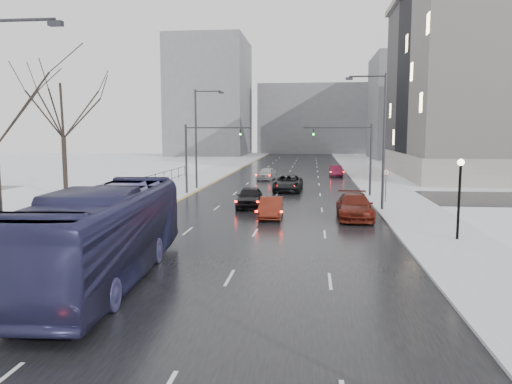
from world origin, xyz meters
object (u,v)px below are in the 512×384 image
at_px(sedan_center_far, 267,174).
at_px(no_uturn_sign, 386,176).
at_px(tree_park_d, 0,218).
at_px(sedan_right_near, 271,208).
at_px(mast_signal_right, 359,151).
at_px(sedan_center_near, 250,197).
at_px(streetlight_l_near, 0,139).
at_px(lamppost_r_mid, 460,187).
at_px(bus, 105,234).
at_px(sedan_right_cross, 288,183).
at_px(streetlight_r_mid, 381,135).
at_px(tree_park_e, 66,199).
at_px(sedan_right_distant, 336,171).
at_px(streetlight_l_far, 198,134).
at_px(sedan_right_far, 355,206).
at_px(mast_signal_left, 197,151).

bearing_deg(sedan_center_far, no_uturn_sign, -50.71).
relative_size(tree_park_d, sedan_right_near, 2.93).
height_order(mast_signal_right, sedan_center_near, mast_signal_right).
distance_m(streetlight_l_near, lamppost_r_mid, 21.78).
relative_size(bus, sedan_right_cross, 2.32).
relative_size(streetlight_r_mid, sedan_center_far, 2.26).
xyz_separation_m(sedan_right_near, sedan_center_far, (-2.74, 26.56, 0.05)).
bearing_deg(streetlight_r_mid, sedan_center_near, 176.35).
xyz_separation_m(streetlight_l_near, mast_signal_right, (15.49, 28.00, -1.51)).
bearing_deg(sedan_center_far, sedan_right_cross, -66.84).
xyz_separation_m(streetlight_l_near, sedan_center_near, (6.63, 20.62, -4.78)).
height_order(tree_park_e, sedan_center_near, tree_park_e).
distance_m(tree_park_d, streetlight_l_near, 17.90).
xyz_separation_m(tree_park_d, sedan_right_distant, (24.06, 33.93, 0.75)).
xyz_separation_m(lamppost_r_mid, sedan_center_near, (-12.54, 10.62, -2.11)).
xyz_separation_m(tree_park_e, sedan_center_near, (16.66, -3.38, 0.83)).
bearing_deg(streetlight_l_near, mast_signal_right, 61.04).
relative_size(sedan_right_cross, sedan_right_distant, 1.33).
distance_m(tree_park_d, mast_signal_right, 29.05).
height_order(tree_park_e, lamppost_r_mid, tree_park_e).
bearing_deg(sedan_right_distant, streetlight_l_near, -109.12).
height_order(no_uturn_sign, sedan_right_distant, no_uturn_sign).
height_order(lamppost_r_mid, no_uturn_sign, lamppost_r_mid).
relative_size(tree_park_d, lamppost_r_mid, 2.92).
bearing_deg(streetlight_r_mid, sedan_right_near, -152.76).
bearing_deg(tree_park_d, sedan_right_distant, 54.66).
relative_size(no_uturn_sign, bus, 0.20).
xyz_separation_m(mast_signal_right, bus, (-12.13, -26.78, -2.22)).
bearing_deg(no_uturn_sign, streetlight_l_far, 155.27).
relative_size(mast_signal_right, sedan_right_far, 1.14).
distance_m(streetlight_l_near, sedan_right_far, 22.29).
xyz_separation_m(no_uturn_sign, sedan_right_cross, (-8.30, 7.26, -1.47)).
bearing_deg(sedan_right_cross, streetlight_r_mid, -54.69).
height_order(tree_park_d, streetlight_r_mid, streetlight_r_mid).
height_order(no_uturn_sign, sedan_right_far, no_uturn_sign).
xyz_separation_m(mast_signal_left, sedan_right_near, (7.83, -11.94, -3.36)).
bearing_deg(streetlight_l_far, tree_park_e, -141.43).
distance_m(no_uturn_sign, sedan_right_far, 8.29).
distance_m(streetlight_r_mid, sedan_center_near, 10.84).
bearing_deg(tree_park_e, sedan_right_near, -23.02).
relative_size(tree_park_d, mast_signal_right, 1.92).
bearing_deg(sedan_right_distant, streetlight_r_mid, -88.47).
bearing_deg(sedan_center_near, lamppost_r_mid, -42.08).
relative_size(streetlight_l_far, bus, 0.75).
height_order(streetlight_r_mid, bus, streetlight_r_mid).
relative_size(lamppost_r_mid, sedan_right_cross, 0.75).
distance_m(tree_park_d, bus, 18.33).
bearing_deg(no_uturn_sign, bus, -121.58).
relative_size(sedan_right_near, sedan_right_cross, 0.75).
bearing_deg(tree_park_e, sedan_center_far, 49.38).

